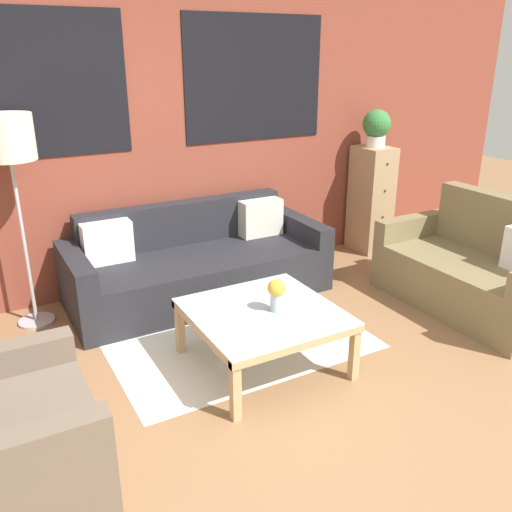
# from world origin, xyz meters

# --- Properties ---
(ground_plane) EXTENTS (16.00, 16.00, 0.00)m
(ground_plane) POSITION_xyz_m (0.00, 0.00, 0.00)
(ground_plane) COLOR #8E6642
(wall_back_brick) EXTENTS (8.40, 0.09, 2.80)m
(wall_back_brick) POSITION_xyz_m (0.00, 2.44, 1.41)
(wall_back_brick) COLOR brown
(wall_back_brick) RESTS_ON ground_plane
(rug) EXTENTS (1.87, 1.62, 0.00)m
(rug) POSITION_xyz_m (0.06, 1.24, 0.00)
(rug) COLOR silver
(rug) RESTS_ON ground_plane
(couch_dark) EXTENTS (2.22, 0.88, 0.78)m
(couch_dark) POSITION_xyz_m (0.12, 1.95, 0.28)
(couch_dark) COLOR #232328
(couch_dark) RESTS_ON ground_plane
(settee_vintage) EXTENTS (0.80, 1.51, 0.92)m
(settee_vintage) POSITION_xyz_m (2.07, 0.62, 0.31)
(settee_vintage) COLOR olive
(settee_vintage) RESTS_ON ground_plane
(armchair_corner) EXTENTS (0.80, 0.95, 0.84)m
(armchair_corner) POSITION_xyz_m (-1.60, 0.33, 0.28)
(armchair_corner) COLOR #6B5B4C
(armchair_corner) RESTS_ON ground_plane
(coffee_table) EXTENTS (0.95, 0.95, 0.42)m
(coffee_table) POSITION_xyz_m (0.06, 0.67, 0.36)
(coffee_table) COLOR silver
(coffee_table) RESTS_ON ground_plane
(floor_lamp) EXTENTS (0.37, 0.37, 1.63)m
(floor_lamp) POSITION_xyz_m (-1.22, 2.10, 1.41)
(floor_lamp) COLOR #B2B2B7
(floor_lamp) RESTS_ON ground_plane
(drawer_cabinet) EXTENTS (0.32, 0.43, 1.11)m
(drawer_cabinet) POSITION_xyz_m (2.22, 2.16, 0.56)
(drawer_cabinet) COLOR tan
(drawer_cabinet) RESTS_ON ground_plane
(potted_plant) EXTENTS (0.28, 0.28, 0.38)m
(potted_plant) POSITION_xyz_m (2.22, 2.16, 1.32)
(potted_plant) COLOR silver
(potted_plant) RESTS_ON drawer_cabinet
(flower_vase) EXTENTS (0.12, 0.12, 0.22)m
(flower_vase) POSITION_xyz_m (0.13, 0.63, 0.55)
(flower_vase) COLOR #ADBCC6
(flower_vase) RESTS_ON coffee_table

